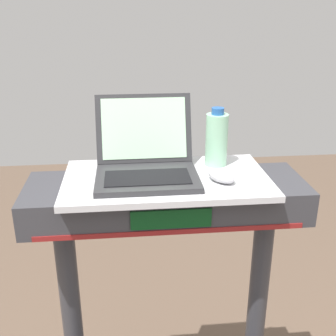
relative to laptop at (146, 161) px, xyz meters
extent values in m
cylinder|color=#38383D|center=(-0.28, -0.02, -0.63)|extent=(0.07, 0.07, 0.90)
cylinder|color=#38383D|center=(0.40, -0.02, -0.63)|extent=(0.07, 0.07, 0.90)
cube|color=#38383D|center=(0.06, -0.02, -0.12)|extent=(0.90, 0.28, 0.11)
cube|color=#0C3F19|center=(0.06, -0.17, -0.12)|extent=(0.24, 0.01, 0.06)
cube|color=maroon|center=(0.06, -0.16, -0.17)|extent=(0.81, 0.00, 0.02)
cube|color=silver|center=(0.06, -0.02, -0.06)|extent=(0.65, 0.36, 0.02)
cube|color=#2D2D30|center=(0.00, -0.05, -0.04)|extent=(0.32, 0.23, 0.02)
cube|color=black|center=(0.00, -0.07, -0.03)|extent=(0.26, 0.13, 0.00)
cube|color=#2D2D30|center=(0.00, 0.10, 0.08)|extent=(0.32, 0.08, 0.22)
cube|color=#B2E0B7|center=(0.00, 0.10, 0.08)|extent=(0.28, 0.07, 0.19)
ellipsoid|color=#B2B2B7|center=(0.23, -0.08, -0.03)|extent=(0.10, 0.12, 0.03)
cylinder|color=#9EDBB2|center=(0.24, 0.07, 0.04)|extent=(0.07, 0.07, 0.18)
cylinder|color=#2659A5|center=(0.24, 0.07, 0.14)|extent=(0.04, 0.04, 0.02)
camera|label=1|loc=(-0.06, -1.25, 0.47)|focal=44.93mm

